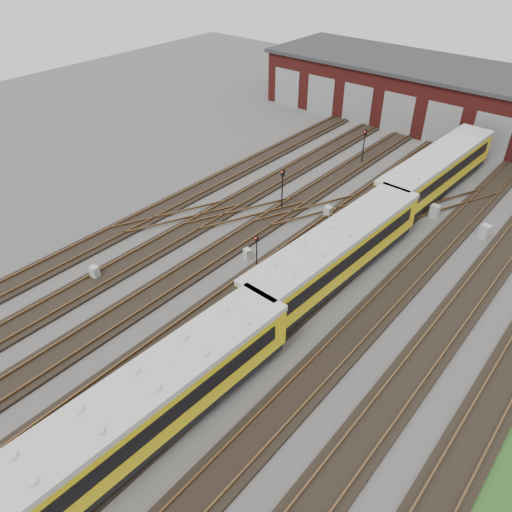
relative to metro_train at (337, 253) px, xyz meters
The scene contains 13 objects.
ground 8.03m from the metro_train, 104.94° to the right, with size 120.00×120.00×0.00m, color #464441.
track_network 7.50m from the metro_train, 107.42° to the right, with size 30.40×70.00×0.33m.
maintenance_shed 32.56m from the metro_train, 93.54° to the left, with size 51.00×12.50×6.35m.
metro_train is the anchor object (origin of this frame).
signal_mast_0 9.70m from the metro_train, 149.17° to the left, with size 0.31×0.29×3.72m.
signal_mast_1 5.42m from the metro_train, 151.49° to the right, with size 0.22×0.21×2.68m.
signal_mast_2 18.98m from the metro_train, 114.40° to the left, with size 0.30×0.28×3.48m.
signal_mast_3 4.34m from the metro_train, 110.00° to the left, with size 0.23×0.22×2.75m.
relay_cabinet_0 16.40m from the metro_train, 139.83° to the right, with size 0.57×0.48×0.95m, color #B3B5B8.
relay_cabinet_1 8.18m from the metro_train, 126.21° to the left, with size 0.58×0.48×0.97m, color #B3B5B8.
relay_cabinet_2 6.54m from the metro_train, 159.88° to the right, with size 0.52×0.43×0.86m, color #B3B5B8.
relay_cabinet_3 12.20m from the metro_train, 80.82° to the left, with size 0.68×0.56×1.13m, color #B3B5B8.
relay_cabinet_4 13.13m from the metro_train, 61.88° to the left, with size 0.68×0.57×1.14m, color #B3B5B8.
Camera 1 is at (15.22, -16.72, 20.98)m, focal length 35.00 mm.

